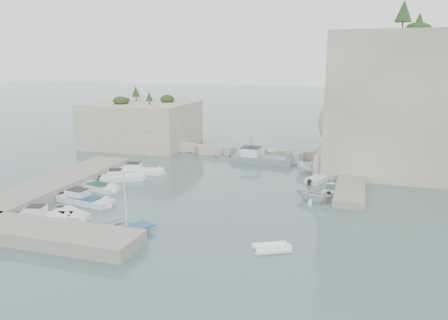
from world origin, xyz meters
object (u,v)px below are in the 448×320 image
(inflatable_dinghy, at_px, (271,250))
(tender_east_b, at_px, (331,192))
(motorboat_d, at_px, (85,203))
(tender_east_d, at_px, (314,173))
(work_boat, at_px, (262,162))
(motorboat_b, at_px, (122,180))
(motorboat_a, at_px, (140,173))
(motorboat_c, at_px, (99,189))
(motorboat_e, at_px, (72,217))
(tender_east_a, at_px, (313,201))
(motorboat_f, at_px, (45,220))
(tender_east_c, at_px, (319,181))
(rowboat, at_px, (127,236))

(inflatable_dinghy, bearing_deg, tender_east_b, 50.68)
(motorboat_d, distance_m, tender_east_d, 27.48)
(work_boat, bearing_deg, motorboat_b, -132.99)
(motorboat_a, relative_size, motorboat_c, 1.22)
(motorboat_b, relative_size, motorboat_c, 1.05)
(inflatable_dinghy, distance_m, tender_east_b, 16.48)
(motorboat_a, distance_m, motorboat_b, 3.48)
(motorboat_e, bearing_deg, tender_east_d, 72.83)
(motorboat_d, bearing_deg, work_boat, 69.61)
(motorboat_b, bearing_deg, tender_east_d, 0.10)
(motorboat_e, bearing_deg, inflatable_dinghy, 18.64)
(motorboat_d, bearing_deg, inflatable_dinghy, -5.49)
(tender_east_a, xyz_separation_m, tender_east_b, (1.48, 3.48, 0.00))
(motorboat_a, distance_m, tender_east_b, 23.24)
(motorboat_a, relative_size, inflatable_dinghy, 2.15)
(tender_east_a, height_order, tender_east_b, tender_east_a)
(inflatable_dinghy, height_order, tender_east_a, tender_east_a)
(motorboat_a, xyz_separation_m, work_boat, (13.25, 10.28, 0.00))
(motorboat_d, xyz_separation_m, motorboat_e, (1.23, -3.82, 0.00))
(inflatable_dinghy, bearing_deg, motorboat_f, 151.18)
(motorboat_e, relative_size, work_boat, 0.44)
(motorboat_a, distance_m, tender_east_c, 21.76)
(motorboat_a, distance_m, tender_east_d, 21.68)
(rowboat, bearing_deg, motorboat_c, 68.81)
(motorboat_b, relative_size, tender_east_c, 1.14)
(tender_east_c, bearing_deg, motorboat_d, 147.02)
(motorboat_d, relative_size, rowboat, 1.32)
(work_boat, bearing_deg, motorboat_a, -140.03)
(motorboat_e, height_order, tender_east_a, tender_east_a)
(motorboat_e, distance_m, rowboat, 7.20)
(motorboat_d, relative_size, tender_east_b, 1.66)
(motorboat_f, xyz_separation_m, rowboat, (8.70, -0.98, 0.00))
(tender_east_b, relative_size, tender_east_c, 0.84)
(tender_east_a, xyz_separation_m, tender_east_d, (-1.06, 11.16, 0.00))
(motorboat_b, height_order, tender_east_d, tender_east_d)
(tender_east_b, xyz_separation_m, work_boat, (-9.96, 11.42, 0.00))
(motorboat_a, relative_size, tender_east_d, 1.41)
(tender_east_a, bearing_deg, tender_east_b, -7.63)
(motorboat_e, relative_size, rowboat, 0.80)
(tender_east_c, xyz_separation_m, tender_east_d, (-0.86, 3.43, 0.00))
(motorboat_b, bearing_deg, motorboat_d, -109.07)
(motorboat_c, bearing_deg, work_boat, 66.56)
(motorboat_a, bearing_deg, motorboat_c, -110.25)
(motorboat_e, relative_size, motorboat_f, 0.77)
(motorboat_f, bearing_deg, motorboat_a, 71.78)
(inflatable_dinghy, relative_size, tender_east_b, 0.74)
(motorboat_e, relative_size, tender_east_c, 0.85)
(motorboat_a, bearing_deg, tender_east_c, -4.40)
(tender_east_a, xyz_separation_m, work_boat, (-8.48, 14.90, 0.00))
(inflatable_dinghy, bearing_deg, tender_east_d, 60.29)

